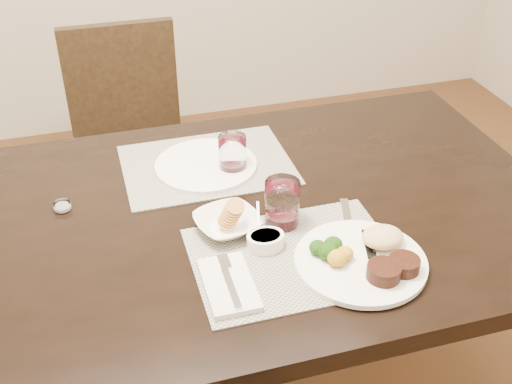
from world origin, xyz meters
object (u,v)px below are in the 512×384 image
object	(u,v)px
chair_far	(130,134)
cracker_bowl	(227,223)
wine_glass_near	(282,205)
far_plate	(206,165)
steak_knife	(363,239)
dinner_plate	(367,258)

from	to	relation	value
chair_far	cracker_bowl	xyz separation A→B (m)	(0.14, -1.00, 0.27)
wine_glass_near	cracker_bowl	bearing A→B (deg)	175.59
cracker_bowl	far_plate	size ratio (longest dim) A/B	0.64
chair_far	wine_glass_near	size ratio (longest dim) A/B	7.76
steak_knife	far_plate	xyz separation A→B (m)	(-0.28, 0.42, 0.00)
wine_glass_near	far_plate	world-z (taller)	wine_glass_near
cracker_bowl	chair_far	bearing A→B (deg)	97.69
steak_knife	wine_glass_near	size ratio (longest dim) A/B	2.22
wine_glass_near	far_plate	size ratio (longest dim) A/B	0.41
wine_glass_near	steak_knife	bearing A→B (deg)	-36.91
far_plate	dinner_plate	bearing A→B (deg)	-63.03
cracker_bowl	far_plate	xyz separation A→B (m)	(0.01, 0.29, -0.01)
wine_glass_near	chair_far	bearing A→B (deg)	104.84
chair_far	cracker_bowl	distance (m)	1.05
dinner_plate	wine_glass_near	size ratio (longest dim) A/B	2.54
steak_knife	far_plate	world-z (taller)	steak_knife
cracker_bowl	wine_glass_near	distance (m)	0.14
steak_knife	dinner_plate	bearing A→B (deg)	-92.67
cracker_bowl	wine_glass_near	xyz separation A→B (m)	(0.13, -0.01, 0.03)
cracker_bowl	dinner_plate	bearing A→B (deg)	-38.00
far_plate	cracker_bowl	bearing A→B (deg)	-92.50
far_plate	chair_far	bearing A→B (deg)	101.76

